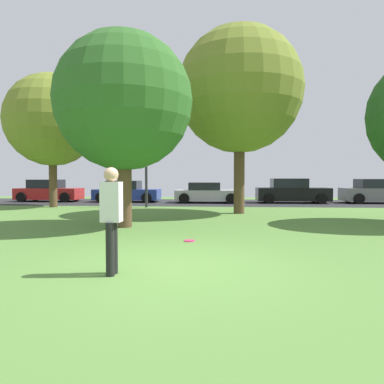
{
  "coord_description": "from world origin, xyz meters",
  "views": [
    {
      "loc": [
        0.84,
        -6.26,
        1.6
      ],
      "look_at": [
        0.0,
        4.78,
        1.14
      ],
      "focal_mm": 33.0,
      "sensor_mm": 36.0,
      "label": 1
    }
  ],
  "objects_px": {
    "parked_car_red": "(49,191)",
    "parked_car_silver": "(207,193)",
    "frisbee_disc": "(189,241)",
    "parked_car_blue": "(127,192)",
    "parked_car_black": "(292,192)",
    "street_lamp_post": "(146,165)",
    "maple_tree_far": "(52,120)",
    "oak_tree_center": "(124,102)",
    "person_thrower": "(112,215)",
    "parked_car_grey": "(378,192)",
    "oak_tree_left": "(240,91)"
  },
  "relations": [
    {
      "from": "parked_car_red",
      "to": "parked_car_silver",
      "type": "bearing_deg",
      "value": -2.26
    },
    {
      "from": "frisbee_disc",
      "to": "parked_car_blue",
      "type": "xyz_separation_m",
      "value": [
        -5.27,
        13.82,
        0.62
      ]
    },
    {
      "from": "parked_car_black",
      "to": "street_lamp_post",
      "type": "distance_m",
      "value": 9.38
    },
    {
      "from": "maple_tree_far",
      "to": "parked_car_blue",
      "type": "relative_size",
      "value": 1.7
    },
    {
      "from": "parked_car_black",
      "to": "parked_car_red",
      "type": "bearing_deg",
      "value": 179.43
    },
    {
      "from": "oak_tree_center",
      "to": "person_thrower",
      "type": "bearing_deg",
      "value": -76.98
    },
    {
      "from": "maple_tree_far",
      "to": "parked_car_blue",
      "type": "distance_m",
      "value": 6.51
    },
    {
      "from": "parked_car_red",
      "to": "parked_car_grey",
      "type": "bearing_deg",
      "value": 0.0
    },
    {
      "from": "frisbee_disc",
      "to": "street_lamp_post",
      "type": "distance_m",
      "value": 10.46
    },
    {
      "from": "person_thrower",
      "to": "parked_car_blue",
      "type": "xyz_separation_m",
      "value": [
        -4.26,
        16.94,
        -0.35
      ]
    },
    {
      "from": "parked_car_black",
      "to": "parked_car_grey",
      "type": "xyz_separation_m",
      "value": [
        5.27,
        0.16,
        -0.01
      ]
    },
    {
      "from": "frisbee_disc",
      "to": "parked_car_silver",
      "type": "height_order",
      "value": "parked_car_silver"
    },
    {
      "from": "street_lamp_post",
      "to": "person_thrower",
      "type": "bearing_deg",
      "value": -80.72
    },
    {
      "from": "frisbee_disc",
      "to": "parked_car_grey",
      "type": "distance_m",
      "value": 17.39
    },
    {
      "from": "parked_car_red",
      "to": "frisbee_disc",
      "type": "bearing_deg",
      "value": -52.71
    },
    {
      "from": "oak_tree_center",
      "to": "parked_car_red",
      "type": "height_order",
      "value": "oak_tree_center"
    },
    {
      "from": "parked_car_blue",
      "to": "frisbee_disc",
      "type": "bearing_deg",
      "value": -69.13
    },
    {
      "from": "maple_tree_far",
      "to": "oak_tree_center",
      "type": "relative_size",
      "value": 1.15
    },
    {
      "from": "parked_car_red",
      "to": "street_lamp_post",
      "type": "relative_size",
      "value": 0.92
    },
    {
      "from": "person_thrower",
      "to": "parked_car_red",
      "type": "distance_m",
      "value": 19.44
    },
    {
      "from": "oak_tree_left",
      "to": "oak_tree_center",
      "type": "height_order",
      "value": "oak_tree_left"
    },
    {
      "from": "maple_tree_far",
      "to": "parked_car_grey",
      "type": "distance_m",
      "value": 19.56
    },
    {
      "from": "parked_car_red",
      "to": "parked_car_blue",
      "type": "height_order",
      "value": "parked_car_red"
    },
    {
      "from": "parked_car_blue",
      "to": "street_lamp_post",
      "type": "bearing_deg",
      "value": -62.15
    },
    {
      "from": "oak_tree_left",
      "to": "frisbee_disc",
      "type": "distance_m",
      "value": 8.94
    },
    {
      "from": "parked_car_blue",
      "to": "parked_car_silver",
      "type": "relative_size",
      "value": 1.04
    },
    {
      "from": "maple_tree_far",
      "to": "street_lamp_post",
      "type": "distance_m",
      "value": 5.58
    },
    {
      "from": "parked_car_red",
      "to": "parked_car_black",
      "type": "xyz_separation_m",
      "value": [
        15.79,
        -0.16,
        0.03
      ]
    },
    {
      "from": "oak_tree_left",
      "to": "parked_car_black",
      "type": "height_order",
      "value": "oak_tree_left"
    },
    {
      "from": "oak_tree_left",
      "to": "parked_car_black",
      "type": "distance_m",
      "value": 8.97
    },
    {
      "from": "oak_tree_center",
      "to": "parked_car_blue",
      "type": "distance_m",
      "value": 12.31
    },
    {
      "from": "oak_tree_left",
      "to": "parked_car_grey",
      "type": "bearing_deg",
      "value": 37.7
    },
    {
      "from": "parked_car_silver",
      "to": "street_lamp_post",
      "type": "bearing_deg",
      "value": -130.22
    },
    {
      "from": "person_thrower",
      "to": "street_lamp_post",
      "type": "xyz_separation_m",
      "value": [
        -2.1,
        12.85,
        1.27
      ]
    },
    {
      "from": "oak_tree_left",
      "to": "parked_car_black",
      "type": "bearing_deg",
      "value": 61.58
    },
    {
      "from": "frisbee_disc",
      "to": "parked_car_black",
      "type": "height_order",
      "value": "parked_car_black"
    },
    {
      "from": "person_thrower",
      "to": "street_lamp_post",
      "type": "distance_m",
      "value": 13.08
    },
    {
      "from": "person_thrower",
      "to": "parked_car_red",
      "type": "bearing_deg",
      "value": -58.26
    },
    {
      "from": "maple_tree_far",
      "to": "oak_tree_center",
      "type": "bearing_deg",
      "value": -50.87
    },
    {
      "from": "parked_car_red",
      "to": "parked_car_black",
      "type": "relative_size",
      "value": 0.94
    },
    {
      "from": "parked_car_red",
      "to": "parked_car_grey",
      "type": "xyz_separation_m",
      "value": [
        21.06,
        0.0,
        0.02
      ]
    },
    {
      "from": "person_thrower",
      "to": "parked_car_grey",
      "type": "distance_m",
      "value": 20.51
    },
    {
      "from": "oak_tree_left",
      "to": "parked_car_blue",
      "type": "distance_m",
      "value": 10.83
    },
    {
      "from": "street_lamp_post",
      "to": "parked_car_black",
      "type": "bearing_deg",
      "value": 25.19
    },
    {
      "from": "parked_car_silver",
      "to": "street_lamp_post",
      "type": "height_order",
      "value": "street_lamp_post"
    },
    {
      "from": "frisbee_disc",
      "to": "parked_car_blue",
      "type": "relative_size",
      "value": 0.06
    },
    {
      "from": "parked_car_black",
      "to": "person_thrower",
      "type": "bearing_deg",
      "value": -110.49
    },
    {
      "from": "parked_car_red",
      "to": "oak_tree_center",
      "type": "bearing_deg",
      "value": -54.27
    },
    {
      "from": "oak_tree_left",
      "to": "person_thrower",
      "type": "height_order",
      "value": "oak_tree_left"
    },
    {
      "from": "maple_tree_far",
      "to": "parked_car_blue",
      "type": "xyz_separation_m",
      "value": [
        2.88,
        4.24,
        -4.0
      ]
    }
  ]
}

